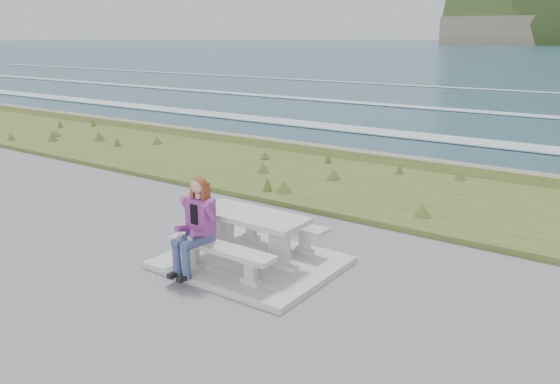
{
  "coord_description": "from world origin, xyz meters",
  "views": [
    {
      "loc": [
        4.9,
        -6.16,
        3.43
      ],
      "look_at": [
        -0.3,
        1.2,
        0.86
      ],
      "focal_mm": 35.0,
      "sensor_mm": 36.0,
      "label": 1
    }
  ],
  "objects": [
    {
      "name": "picnic_table",
      "position": [
        0.0,
        0.0,
        0.68
      ],
      "size": [
        1.8,
        0.75,
        0.75
      ],
      "color": "#ACABA6",
      "rests_on": "concrete_slab"
    },
    {
      "name": "ocean",
      "position": [
        0.0,
        25.09,
        -1.74
      ],
      "size": [
        1600.0,
        1600.0,
        0.09
      ],
      "color": "#1C404F",
      "rests_on": "ground"
    },
    {
      "name": "grass_verge",
      "position": [
        0.0,
        5.0,
        0.0
      ],
      "size": [
        160.0,
        4.5,
        0.22
      ],
      "primitive_type": "cube",
      "color": "#304A1B",
      "rests_on": "ground"
    },
    {
      "name": "concrete_slab",
      "position": [
        0.0,
        0.0,
        0.05
      ],
      "size": [
        2.6,
        2.1,
        0.1
      ],
      "primitive_type": "cube",
      "color": "#ACABA6",
      "rests_on": "ground"
    },
    {
      "name": "bench_landward",
      "position": [
        0.0,
        -0.7,
        0.45
      ],
      "size": [
        1.8,
        0.35,
        0.45
      ],
      "color": "#ACABA6",
      "rests_on": "concrete_slab"
    },
    {
      "name": "shore_drop",
      "position": [
        0.0,
        7.9,
        0.0
      ],
      "size": [
        160.0,
        0.8,
        2.2
      ],
      "primitive_type": "cube",
      "color": "#6B5D50",
      "rests_on": "ground"
    },
    {
      "name": "bench_seaward",
      "position": [
        0.0,
        0.7,
        0.45
      ],
      "size": [
        1.8,
        0.35,
        0.45
      ],
      "color": "#ACABA6",
      "rests_on": "concrete_slab"
    },
    {
      "name": "seated_woman",
      "position": [
        -0.39,
        -0.83,
        0.62
      ],
      "size": [
        0.42,
        0.72,
        1.41
      ],
      "rotation": [
        0.0,
        0.0,
        -0.05
      ],
      "color": "navy",
      "rests_on": "concrete_slab"
    }
  ]
}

